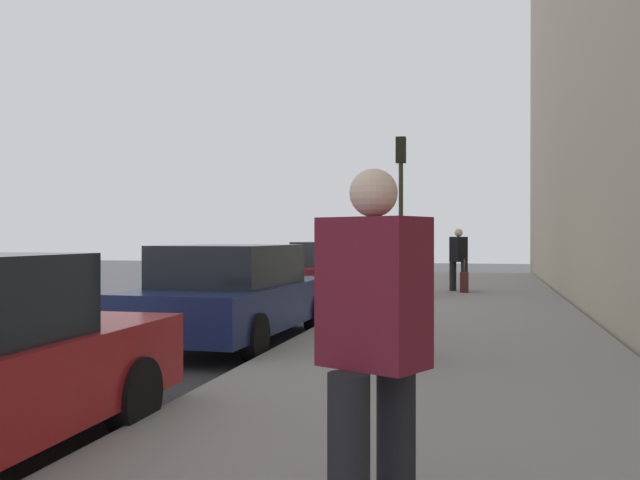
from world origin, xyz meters
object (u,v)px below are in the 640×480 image
Objects in this scene: parked_car_maroon at (334,272)px; rolling_suitcase at (464,282)px; pedestrian_black_coat at (459,258)px; traffic_light_pole at (401,187)px; pedestrian_navy_coat at (396,283)px; pedestrian_tan_coat at (406,261)px; parked_car_navy at (235,294)px; pedestrian_burgundy_coat at (374,343)px.

parked_car_maroon is 3.73m from rolling_suitcase.
pedestrian_black_coat is 2.53m from traffic_light_pole.
pedestrian_navy_coat is at bearing -173.44° from traffic_light_pole.
parked_car_navy is at bearing 164.93° from pedestrian_tan_coat.
pedestrian_burgundy_coat is 1.06× the size of pedestrian_black_coat.
pedestrian_navy_coat reaches higher than rolling_suitcase.
parked_car_maroon is 3.20m from traffic_light_pole.
pedestrian_burgundy_coat is at bearing -173.64° from traffic_light_pole.
parked_car_navy is at bearing 25.83° from pedestrian_burgundy_coat.
pedestrian_tan_coat is 2.54m from rolling_suitcase.
rolling_suitcase is (8.90, -3.18, -0.34)m from parked_car_navy.
traffic_light_pole is 3.08m from rolling_suitcase.
parked_car_navy is 1.14× the size of traffic_light_pole.
pedestrian_burgundy_coat reaches higher than pedestrian_navy_coat.
pedestrian_burgundy_coat is 15.56m from rolling_suitcase.
traffic_light_pole is (1.76, -1.46, 2.24)m from parked_car_maroon.
parked_car_maroon is at bearing 140.28° from traffic_light_pole.
pedestrian_black_coat is at bearing -25.46° from pedestrian_tan_coat.
pedestrian_navy_coat is at bearing 178.30° from pedestrian_black_coat.
pedestrian_tan_coat reaches higher than rolling_suitcase.
rolling_suitcase is at bearing -57.64° from parked_car_maroon.
rolling_suitcase is at bearing -32.92° from pedestrian_tan_coat.
traffic_light_pole reaches higher than parked_car_navy.
traffic_light_pole reaches higher than parked_car_maroon.
pedestrian_navy_coat is (5.00, 0.52, -0.05)m from pedestrian_burgundy_coat.
parked_car_navy is 9.08m from traffic_light_pole.
parked_car_navy is at bearing 58.58° from pedestrian_navy_coat.
rolling_suitcase is at bearing 0.12° from pedestrian_burgundy_coat.
pedestrian_black_coat is at bearing -1.70° from pedestrian_navy_coat.
parked_car_maroon is at bearing 17.18° from pedestrian_navy_coat.
parked_car_maroon reaches higher than rolling_suitcase.
pedestrian_navy_coat is 1.92× the size of rolling_suitcase.
pedestrian_burgundy_coat is 5.02m from pedestrian_navy_coat.
pedestrian_navy_coat is (-1.64, -2.69, 0.31)m from parked_car_navy.
parked_car_maroon is at bearing 87.36° from pedestrian_tan_coat.
traffic_light_pole reaches higher than pedestrian_tan_coat.
parked_car_maroon is at bearing 13.15° from pedestrian_burgundy_coat.
pedestrian_black_coat reaches higher than parked_car_navy.
pedestrian_black_coat is 0.41× the size of traffic_light_pole.
pedestrian_burgundy_coat is 0.43× the size of traffic_light_pole.
parked_car_maroon is 4.65× the size of rolling_suitcase.
parked_car_navy is 5.30× the size of rolling_suitcase.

